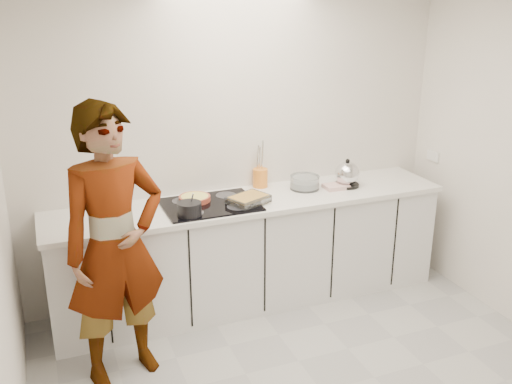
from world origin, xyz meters
name	(u,v)px	position (x,y,z in m)	size (l,w,h in m)	color
wall_back	(237,142)	(0.00, 1.60, 1.30)	(3.60, 0.00, 2.60)	white
base_cabinets	(251,253)	(0.00, 1.28, 0.43)	(3.20, 0.58, 0.87)	silver
countertop	(251,201)	(0.00, 1.28, 0.89)	(3.24, 0.64, 0.04)	white
hob	(210,205)	(-0.35, 1.26, 0.92)	(0.72, 0.54, 0.01)	black
tart_dish	(195,198)	(-0.44, 1.37, 0.95)	(0.27, 0.27, 0.04)	#A4412D
saucepan	(189,209)	(-0.56, 1.09, 0.97)	(0.19, 0.19, 0.17)	black
baking_dish	(249,199)	(-0.07, 1.17, 0.96)	(0.36, 0.32, 0.06)	silver
mixing_bowl	(305,183)	(0.51, 1.35, 0.96)	(0.32, 0.32, 0.11)	silver
tea_towel	(336,186)	(0.76, 1.26, 0.93)	(0.20, 0.15, 0.03)	white
kettle	(347,175)	(0.87, 1.28, 1.01)	(0.27, 0.27, 0.24)	black
utensil_crock	(260,178)	(0.18, 1.54, 0.99)	(0.13, 0.13, 0.16)	orange
cook	(115,247)	(-1.15, 0.70, 0.94)	(0.68, 0.45, 1.87)	silver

